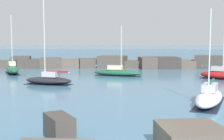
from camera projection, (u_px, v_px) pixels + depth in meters
open_sea_beyond at (122, 54)px, 119.99m from camera, size 400.00×116.00×0.01m
breakwater_jetty at (137, 63)px, 60.28m from camera, size 68.57×6.62×2.47m
sailboat_moored_0 at (220, 74)px, 43.43m from camera, size 5.71×4.71×7.45m
sailboat_moored_1 at (209, 97)px, 26.63m from camera, size 4.84×8.04×8.00m
sailboat_moored_2 at (12, 69)px, 50.49m from camera, size 4.98×7.76×9.34m
sailboat_moored_3 at (49, 79)px, 38.26m from camera, size 6.41×3.65×10.69m
sailboat_moored_4 at (117, 72)px, 47.15m from camera, size 7.63×3.57×7.56m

